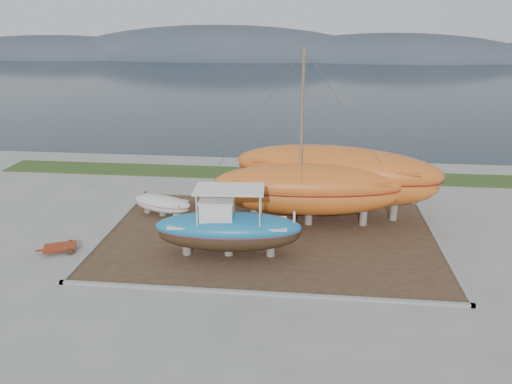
# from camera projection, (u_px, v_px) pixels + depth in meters

# --- Properties ---
(ground) EXTENTS (140.00, 140.00, 0.00)m
(ground) POSITION_uv_depth(u_px,v_px,m) (263.00, 272.00, 23.96)
(ground) COLOR gray
(ground) RESTS_ON ground
(dirt_patch) EXTENTS (18.00, 12.00, 0.06)m
(dirt_patch) POSITION_uv_depth(u_px,v_px,m) (270.00, 237.00, 27.70)
(dirt_patch) COLOR #422D1E
(dirt_patch) RESTS_ON ground
(curb_frame) EXTENTS (18.60, 12.60, 0.15)m
(curb_frame) POSITION_uv_depth(u_px,v_px,m) (270.00, 236.00, 27.68)
(curb_frame) COLOR gray
(curb_frame) RESTS_ON ground
(grass_strip) EXTENTS (44.00, 3.00, 0.08)m
(grass_strip) POSITION_uv_depth(u_px,v_px,m) (282.00, 174.00, 38.46)
(grass_strip) COLOR #284219
(grass_strip) RESTS_ON ground
(sea) EXTENTS (260.00, 100.00, 0.04)m
(sea) POSITION_uv_depth(u_px,v_px,m) (300.00, 83.00, 89.52)
(sea) COLOR #16242D
(sea) RESTS_ON ground
(mountain_ridge) EXTENTS (200.00, 36.00, 20.00)m
(mountain_ridge) POSITION_uv_depth(u_px,v_px,m) (305.00, 58.00, 141.02)
(mountain_ridge) COLOR #333D49
(mountain_ridge) RESTS_ON ground
(blue_caique) EXTENTS (7.58, 2.81, 3.59)m
(blue_caique) POSITION_uv_depth(u_px,v_px,m) (228.00, 222.00, 24.96)
(blue_caique) COLOR #1B74AA
(blue_caique) RESTS_ON dirt_patch
(white_dinghy) EXTENTS (4.17, 2.61, 1.17)m
(white_dinghy) POSITION_uv_depth(u_px,v_px,m) (163.00, 206.00, 30.41)
(white_dinghy) COLOR silver
(white_dinghy) RESTS_ON dirt_patch
(orange_sailboat) EXTENTS (11.24, 4.05, 9.90)m
(orange_sailboat) POSITION_uv_depth(u_px,v_px,m) (312.00, 142.00, 27.65)
(orange_sailboat) COLOR #CE601F
(orange_sailboat) RESTS_ON dirt_patch
(orange_bare_hull) EXTENTS (12.98, 6.16, 4.09)m
(orange_bare_hull) POSITION_uv_depth(u_px,v_px,m) (335.00, 182.00, 30.24)
(orange_bare_hull) COLOR #CE601F
(orange_bare_hull) RESTS_ON dirt_patch
(red_trailer) EXTENTS (2.65, 1.99, 0.34)m
(red_trailer) POSITION_uv_depth(u_px,v_px,m) (60.00, 249.00, 25.95)
(red_trailer) COLOR maroon
(red_trailer) RESTS_ON ground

